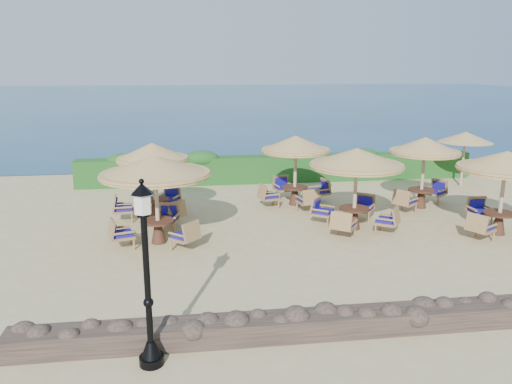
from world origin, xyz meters
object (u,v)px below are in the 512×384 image
object	(u,v)px
lamp_post	(147,284)
cafe_set_5	(424,156)
extra_parasol	(466,137)
cafe_set_4	(295,159)
cafe_set_1	(356,173)
cafe_set_3	(153,168)
cafe_set_0	(156,178)
cafe_set_2	(505,174)

from	to	relation	value
lamp_post	cafe_set_5	world-z (taller)	lamp_post
cafe_set_5	extra_parasol	bearing A→B (deg)	42.30
lamp_post	cafe_set_4	bearing A→B (deg)	64.87
cafe_set_1	cafe_set_3	distance (m)	6.76
cafe_set_3	cafe_set_4	size ratio (longest dim) A/B	0.96
cafe_set_4	cafe_set_1	bearing A→B (deg)	-67.25
lamp_post	cafe_set_3	bearing A→B (deg)	93.01
cafe_set_0	cafe_set_2	world-z (taller)	same
cafe_set_0	cafe_set_2	distance (m)	10.58
cafe_set_0	cafe_set_3	xyz separation A→B (m)	(-0.24, 2.49, -0.19)
lamp_post	cafe_set_1	world-z (taller)	lamp_post
cafe_set_4	cafe_set_0	bearing A→B (deg)	-143.52
cafe_set_2	cafe_set_4	distance (m)	7.06
cafe_set_0	cafe_set_3	bearing A→B (deg)	95.56
cafe_set_1	cafe_set_3	size ratio (longest dim) A/B	1.08
lamp_post	cafe_set_5	xyz separation A→B (m)	(9.28, 8.98, 0.41)
cafe_set_2	cafe_set_4	world-z (taller)	same
cafe_set_1	cafe_set_2	distance (m)	4.48
lamp_post	cafe_set_4	size ratio (longest dim) A/B	1.15
cafe_set_1	cafe_set_4	size ratio (longest dim) A/B	1.04
cafe_set_1	cafe_set_2	bearing A→B (deg)	-14.61
lamp_post	cafe_set_4	world-z (taller)	lamp_post
cafe_set_1	cafe_set_2	xyz separation A→B (m)	(4.34, -1.13, 0.06)
cafe_set_0	lamp_post	bearing A→B (deg)	-87.99
cafe_set_2	cafe_set_4	size ratio (longest dim) A/B	1.00
lamp_post	cafe_set_4	xyz separation A→B (m)	(4.70, 10.01, 0.21)
cafe_set_0	cafe_set_4	size ratio (longest dim) A/B	1.12
lamp_post	cafe_set_0	size ratio (longest dim) A/B	1.02
cafe_set_0	cafe_set_3	distance (m)	2.51
cafe_set_2	cafe_set_5	xyz separation A→B (m)	(-1.06, 3.21, 0.03)
extra_parasol	cafe_set_2	bearing A→B (deg)	-109.96
cafe_set_0	cafe_set_1	world-z (taller)	same
cafe_set_3	lamp_post	bearing A→B (deg)	-86.99
lamp_post	cafe_set_0	distance (m)	6.40
extra_parasol	cafe_set_5	size ratio (longest dim) A/B	0.89
lamp_post	extra_parasol	bearing A→B (deg)	43.60
extra_parasol	cafe_set_1	distance (m)	8.34
cafe_set_0	cafe_set_1	distance (m)	6.25
cafe_set_2	cafe_set_3	distance (m)	11.24
lamp_post	cafe_set_0	xyz separation A→B (m)	(-0.22, 6.38, 0.45)
cafe_set_0	cafe_set_5	world-z (taller)	same
cafe_set_2	cafe_set_3	world-z (taller)	same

